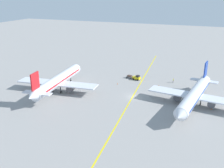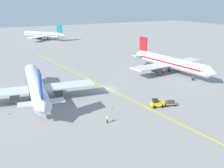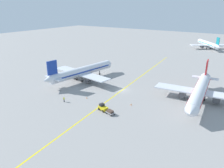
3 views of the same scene
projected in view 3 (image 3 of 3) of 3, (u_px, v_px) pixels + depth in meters
name	position (u px, v px, depth m)	size (l,w,h in m)	color
ground_plane	(122.00, 90.00, 78.69)	(400.00, 400.00, 0.00)	gray
apron_yellow_centreline	(122.00, 90.00, 78.69)	(0.40, 120.00, 0.01)	yellow
airplane_at_gate	(82.00, 71.00, 87.84)	(28.45, 35.51, 10.60)	silver
airplane_adjacent_stand	(200.00, 91.00, 67.83)	(28.37, 35.55, 10.60)	silver
airplane_distant_taxiing	(208.00, 44.00, 153.47)	(23.03, 27.32, 9.54)	white
baggage_tug_white	(103.00, 107.00, 63.14)	(3.30, 2.41, 2.11)	gold
baggage_cart_trailing	(110.00, 112.00, 60.82)	(2.88, 2.06, 1.24)	gray
ground_crew_worker	(64.00, 99.00, 68.73)	(0.28, 0.57, 1.68)	#23232D
traffic_cone_near_nose	(87.00, 98.00, 71.51)	(0.32, 0.32, 0.55)	orange
traffic_cone_mid_apron	(131.00, 104.00, 66.67)	(0.32, 0.32, 0.55)	orange
traffic_cone_by_wingtip	(74.00, 77.00, 92.14)	(0.32, 0.32, 0.55)	orange
traffic_cone_far_edge	(59.00, 80.00, 88.29)	(0.32, 0.32, 0.55)	orange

